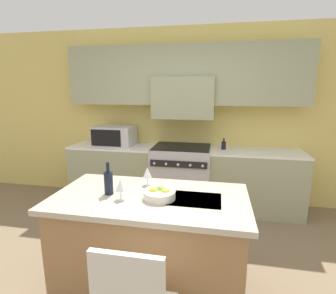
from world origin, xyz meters
The scene contains 10 objects.
back_cabinetry centered at (0.00, 2.20, 1.59)m, with size 10.00×0.46×2.70m.
back_counter centered at (0.00, 1.95, 0.46)m, with size 3.48×0.62×0.92m.
range_stove centered at (0.00, 1.93, 0.47)m, with size 0.86×0.70×0.94m.
microwave centered at (-1.06, 1.94, 1.07)m, with size 0.60×0.44×0.30m.
kitchen_island centered at (-0.01, 0.12, 0.46)m, with size 1.62×0.87×0.91m.
wine_bottle centered at (-0.36, 0.09, 1.02)m, with size 0.07×0.07×0.28m.
wine_glass_near centered at (-0.22, 0.00, 1.03)m, with size 0.08×0.08×0.17m.
wine_glass_far centered at (-0.10, 0.35, 1.03)m, with size 0.08×0.08×0.17m.
fruit_bowl centered at (0.08, 0.08, 0.95)m, with size 0.26×0.26×0.10m.
oil_bottle_on_counter centered at (0.61, 1.97, 0.98)m, with size 0.07×0.07×0.16m.
Camera 1 is at (0.52, -1.85, 1.78)m, focal length 28.00 mm.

